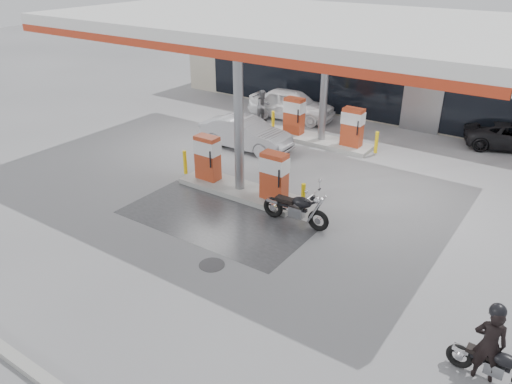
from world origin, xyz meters
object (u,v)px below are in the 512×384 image
at_px(sedan_white, 292,104).
at_px(hatchback_silver, 246,133).
at_px(parked_motorcycle, 297,209).
at_px(attendant, 263,106).
at_px(main_motorcycle, 495,366).
at_px(biker_main, 489,344).
at_px(parked_car_left, 301,87).
at_px(pump_island_far, 322,127).
at_px(pump_island_near, 240,174).

distance_m(sedan_white, hatchback_silver, 4.63).
distance_m(parked_motorcycle, attendant, 10.12).
bearing_deg(main_motorcycle, parked_motorcycle, 155.14).
relative_size(biker_main, parked_car_left, 0.43).
height_order(biker_main, parked_motorcycle, biker_main).
relative_size(main_motorcycle, biker_main, 1.06).
relative_size(pump_island_far, parked_motorcycle, 2.28).
xyz_separation_m(pump_island_far, attendant, (-3.73, 1.00, 0.08)).
height_order(pump_island_near, sedan_white, pump_island_near).
distance_m(parked_motorcycle, sedan_white, 10.58).
bearing_deg(pump_island_far, attendant, 164.98).
bearing_deg(hatchback_silver, parked_car_left, 12.67).
xyz_separation_m(pump_island_near, sedan_white, (-2.83, 8.20, 0.03)).
bearing_deg(parked_motorcycle, pump_island_near, 161.92).
height_order(attendant, parked_car_left, attendant).
height_order(pump_island_near, main_motorcycle, pump_island_near).
distance_m(pump_island_far, parked_car_left, 7.50).
distance_m(pump_island_near, parked_car_left, 12.82).
distance_m(main_motorcycle, sedan_white, 17.03).
relative_size(pump_island_near, biker_main, 3.06).
xyz_separation_m(parked_motorcycle, attendant, (-6.45, 7.79, 0.27)).
bearing_deg(hatchback_silver, parked_motorcycle, -132.87).
xyz_separation_m(biker_main, hatchback_silver, (-11.17, 7.59, -0.18)).
relative_size(main_motorcycle, sedan_white, 0.41).
height_order(attendant, hatchback_silver, attendant).
height_order(parked_motorcycle, attendant, attendant).
bearing_deg(attendant, parked_car_left, 26.17).
bearing_deg(attendant, pump_island_far, -87.64).
height_order(pump_island_near, attendant, pump_island_near).
bearing_deg(pump_island_far, parked_motorcycle, -68.13).
height_order(biker_main, attendant, biker_main).
bearing_deg(sedan_white, hatchback_silver, -178.46).
bearing_deg(pump_island_near, sedan_white, 109.07).
relative_size(hatchback_silver, parked_car_left, 1.02).
distance_m(biker_main, parked_motorcycle, 6.92).
distance_m(sedan_white, parked_car_left, 4.15).
bearing_deg(attendant, pump_island_near, -134.59).
bearing_deg(pump_island_near, attendant, 118.03).
relative_size(pump_island_near, main_motorcycle, 2.89).
bearing_deg(parked_car_left, hatchback_silver, -153.12).
bearing_deg(sedan_white, attendant, 138.56).
distance_m(pump_island_far, main_motorcycle, 13.48).
relative_size(pump_island_near, pump_island_far, 1.00).
xyz_separation_m(pump_island_near, parked_car_left, (-4.50, 12.00, -0.14)).
distance_m(biker_main, parked_car_left, 20.84).
xyz_separation_m(main_motorcycle, parked_motorcycle, (-6.31, 3.20, 0.11)).
xyz_separation_m(main_motorcycle, parked_car_left, (-13.54, 16.00, 0.17)).
bearing_deg(pump_island_far, biker_main, -48.48).
bearing_deg(pump_island_far, pump_island_near, -90.00).
bearing_deg(parked_motorcycle, pump_island_far, 110.02).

